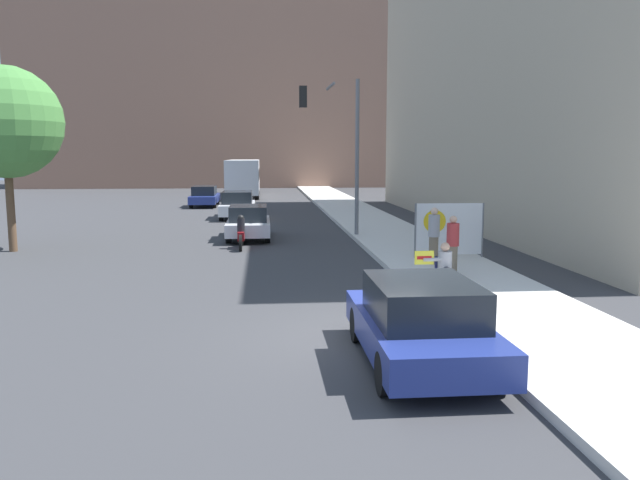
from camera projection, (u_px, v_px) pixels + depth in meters
name	position (u px, v px, depth m)	size (l,w,h in m)	color
ground_plane	(372.00, 339.00, 11.67)	(160.00, 160.00, 0.00)	#38383A
sidewalk_curb	(388.00, 234.00, 26.76)	(3.41, 90.00, 0.17)	beige
building_backdrop_far	(262.00, 70.00, 70.45)	(52.00, 12.00, 26.04)	#936B56
building_backdrop_right	(552.00, 60.00, 30.45)	(10.00, 32.00, 16.08)	tan
seated_protester	(445.00, 266.00, 14.97)	(0.96, 0.77, 1.17)	#474C56
jogger_on_sidewalk	(453.00, 245.00, 17.07)	(0.34, 0.34, 1.62)	#756651
pedestrian_behind	(434.00, 235.00, 18.66)	(0.34, 0.34, 1.71)	#756651
protest_banner	(449.00, 229.00, 19.86)	(2.26, 0.06, 1.75)	slate
traffic_light_pole	(338.00, 133.00, 25.28)	(2.45, 2.21, 6.30)	slate
parked_car_curbside	(420.00, 322.00, 10.16)	(1.86, 4.22, 1.42)	navy
car_on_road_nearest	(248.00, 222.00, 25.67)	(1.74, 4.14, 1.39)	silver
car_on_road_midblock	(238.00, 205.00, 34.23)	(1.85, 4.62, 1.49)	silver
car_on_road_distant	(205.00, 196.00, 42.19)	(1.74, 4.73, 1.39)	navy
city_bus_on_road	(244.00, 175.00, 52.14)	(2.57, 12.29, 3.06)	silver
motorcycle_on_road	(241.00, 234.00, 23.04)	(0.28, 2.05, 1.25)	maroon
street_tree_near_curb	(5.00, 122.00, 21.78)	(3.93, 3.93, 6.54)	brown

